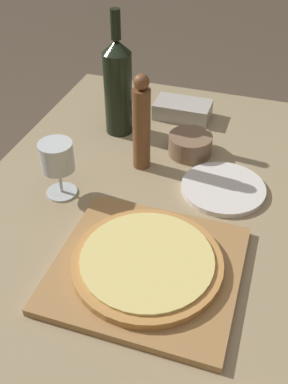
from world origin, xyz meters
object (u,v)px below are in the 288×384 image
object	(u,v)px
pizza	(147,262)
wine_glass	(57,159)
pepper_mill	(142,125)
wine_bottle	(118,86)
small_bowl	(190,145)

from	to	relation	value
pizza	wine_glass	xyz separation A→B (m)	(-0.29, 0.18, 0.08)
pepper_mill	pizza	bearing A→B (deg)	-69.98
wine_bottle	small_bowl	distance (m)	0.27
wine_glass	small_bowl	size ratio (longest dim) A/B	1.22
pizza	wine_bottle	size ratio (longest dim) A/B	0.87
wine_bottle	pepper_mill	size ratio (longest dim) A/B	1.36
wine_glass	small_bowl	bearing A→B (deg)	45.99
wine_bottle	pepper_mill	xyz separation A→B (m)	(0.12, -0.15, -0.02)
pizza	small_bowl	size ratio (longest dim) A/B	2.57
small_bowl	pizza	bearing A→B (deg)	-87.63
wine_bottle	small_bowl	bearing A→B (deg)	-13.24
wine_glass	small_bowl	world-z (taller)	wine_glass
wine_bottle	wine_glass	distance (m)	0.34
small_bowl	pepper_mill	bearing A→B (deg)	-138.58
wine_bottle	pepper_mill	world-z (taller)	wine_bottle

